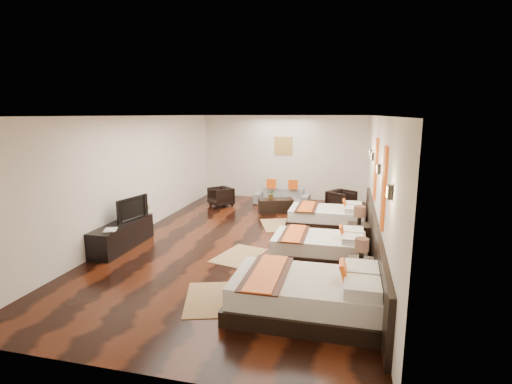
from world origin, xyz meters
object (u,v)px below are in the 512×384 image
(bed_mid, at_px, (320,247))
(figurine, at_px, (141,206))
(tv, at_px, (130,208))
(book, at_px, (104,230))
(table_plant, at_px, (271,194))
(armchair_right, at_px, (341,201))
(sofa, at_px, (282,197))
(coffee_table, at_px, (276,206))
(bed_near, at_px, (308,295))
(bed_far, at_px, (327,217))
(nightstand_a, at_px, (360,270))
(armchair_left, at_px, (221,197))
(nightstand_b, at_px, (359,233))
(tv_console, at_px, (122,235))

(bed_mid, distance_m, figurine, 4.25)
(tv, distance_m, book, 0.91)
(table_plant, bearing_deg, bed_mid, -63.74)
(bed_mid, height_order, armchair_right, bed_mid)
(bed_mid, xyz_separation_m, book, (-4.19, -0.96, 0.32))
(sofa, xyz_separation_m, coffee_table, (0.00, -1.05, -0.05))
(bed_near, relative_size, bed_far, 1.14)
(bed_near, bearing_deg, table_plant, 106.60)
(tv, xyz_separation_m, figurine, (-0.05, 0.54, -0.07))
(tv, distance_m, figurine, 0.55)
(figurine, bearing_deg, tv, -84.75)
(coffee_table, relative_size, table_plant, 3.66)
(armchair_right, xyz_separation_m, coffee_table, (-1.87, -0.54, -0.12))
(bed_far, relative_size, nightstand_a, 2.28)
(sofa, bearing_deg, book, -113.04)
(figurine, bearing_deg, armchair_left, 76.59)
(sofa, height_order, armchair_right, armchair_right)
(coffee_table, bearing_deg, bed_far, -35.91)
(nightstand_b, xyz_separation_m, table_plant, (-2.44, 2.54, 0.22))
(nightstand_b, distance_m, tv, 5.01)
(nightstand_a, relative_size, tv_console, 0.47)
(bed_near, bearing_deg, coffee_table, 105.29)
(tv_console, distance_m, book, 0.67)
(nightstand_b, relative_size, table_plant, 3.34)
(tv_console, distance_m, armchair_right, 6.27)
(armchair_right, relative_size, table_plant, 2.56)
(bed_near, xyz_separation_m, nightstand_a, (0.75, 1.09, 0.01))
(book, xyz_separation_m, coffee_table, (2.63, 4.43, -0.37))
(nightstand_a, distance_m, tv, 5.04)
(bed_near, distance_m, armchair_left, 6.98)
(bed_near, xyz_separation_m, figurine, (-4.20, 2.71, 0.45))
(book, bearing_deg, bed_near, -17.13)
(book, relative_size, armchair_left, 0.49)
(bed_mid, bearing_deg, coffee_table, 114.21)
(armchair_right, bearing_deg, coffee_table, 139.21)
(nightstand_a, xyz_separation_m, figurine, (-4.95, 1.63, 0.44))
(coffee_table, bearing_deg, table_plant, -158.49)
(nightstand_b, relative_size, tv, 1.01)
(armchair_left, xyz_separation_m, armchair_right, (3.69, 0.16, 0.02))
(bed_near, height_order, nightstand_a, nightstand_a)
(nightstand_b, bearing_deg, table_plant, 133.83)
(book, distance_m, armchair_right, 6.71)
(nightstand_b, xyz_separation_m, sofa, (-2.31, 3.64, -0.07))
(bed_far, relative_size, armchair_left, 2.94)
(armchair_right, bearing_deg, tv_console, 167.04)
(book, bearing_deg, nightstand_b, 20.37)
(bed_near, xyz_separation_m, sofa, (-1.56, 6.77, -0.03))
(bed_mid, relative_size, table_plant, 6.88)
(book, xyz_separation_m, sofa, (2.63, 5.48, -0.31))
(armchair_left, bearing_deg, bed_mid, -7.94)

